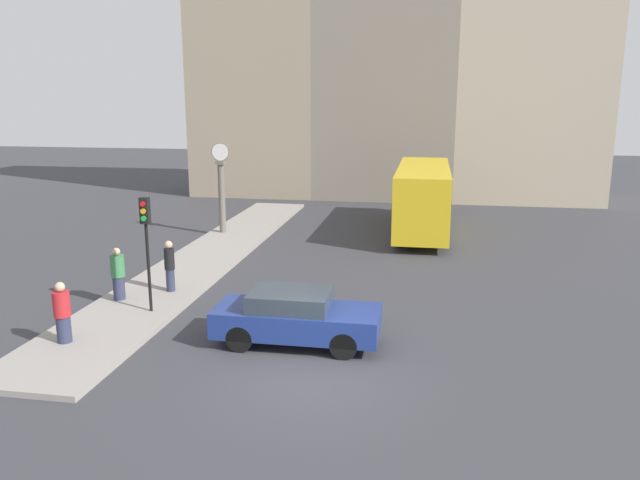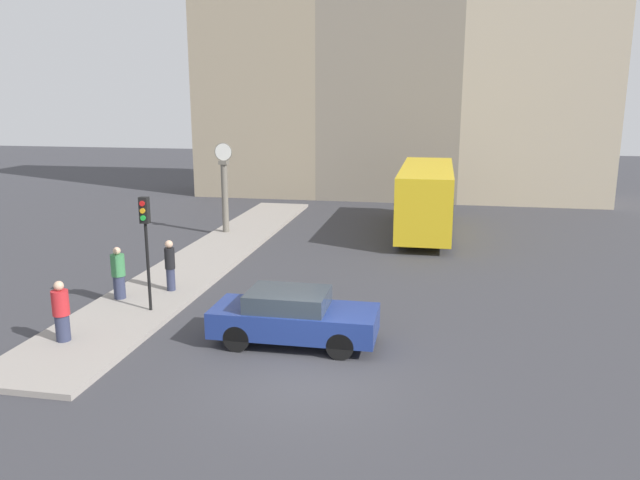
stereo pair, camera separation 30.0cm
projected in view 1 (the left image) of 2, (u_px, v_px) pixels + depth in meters
ground_plane at (311, 379)px, 14.29m from camera, size 120.00×120.00×0.00m
sidewalk_corner at (209, 255)px, 25.08m from camera, size 2.86×24.36×0.15m
building_row at (380, 58)px, 38.54m from camera, size 25.35×5.00×18.76m
sedan_car at (296, 317)px, 16.19m from camera, size 4.29×1.74×1.43m
bus_distant at (423, 196)px, 29.24m from camera, size 2.36×9.09×3.14m
traffic_light_near at (146, 230)px, 17.85m from camera, size 0.26×0.24×3.39m
street_clock at (222, 189)px, 28.59m from camera, size 0.83×0.39×4.13m
pedestrian_green_hoodie at (118, 274)px, 19.28m from camera, size 0.42×0.42×1.65m
pedestrian_black_jacket at (170, 266)px, 20.09m from camera, size 0.33×0.33×1.67m
pedestrian_red_top at (62, 313)px, 15.90m from camera, size 0.43×0.43×1.61m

